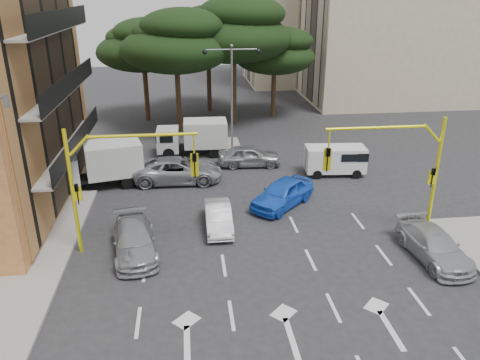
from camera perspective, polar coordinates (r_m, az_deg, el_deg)
The scene contains 21 objects.
ground at distance 21.59m, azimuth 3.38°, elevation -10.02°, with size 120.00×120.00×0.00m, color #28282B.
median_strip at distance 35.98m, azimuth -0.95°, elevation 3.72°, with size 1.40×6.00×0.15m, color gray.
apartment_beige_near at distance 55.17m, azimuth 19.43°, elevation 18.84°, with size 20.20×12.15×18.70m.
apartment_beige_far at distance 64.14m, azimuth 8.57°, elevation 19.20°, with size 16.20×12.15×16.70m.
pine_left_near at distance 40.10m, azimuth -7.78°, elevation 16.47°, with size 9.15×9.15×10.23m.
pine_center at distance 42.26m, azimuth -0.67°, elevation 17.89°, with size 9.98×9.98×11.16m.
pine_left_far at distance 44.29m, azimuth -11.71°, elevation 15.85°, with size 8.32×8.32×9.30m.
pine_right at distance 45.02m, azimuth 4.32°, elevation 15.44°, with size 7.49×7.49×8.37m.
pine_back at distance 47.13m, azimuth -3.87°, elevation 17.45°, with size 9.15×9.15×10.23m.
signal_mast_right at distance 23.65m, azimuth 19.23°, elevation 2.15°, with size 5.79×0.37×6.00m.
signal_mast_left at distance 21.63m, azimuth -15.38°, elevation 0.77°, with size 5.79×0.37×6.00m.
street_lamp_center at distance 34.66m, azimuth -1.01°, elevation 12.14°, with size 4.16×0.36×7.77m.
car_white_hatch at distance 24.18m, azimuth -2.66°, elevation -4.54°, with size 1.32×3.78×1.25m, color silver.
car_blue_compact at distance 26.67m, azimuth 5.21°, elevation -1.59°, with size 1.83×4.54×1.55m, color blue.
car_silver_wagon at distance 22.46m, azimuth -12.77°, elevation -7.19°, with size 1.91×4.70×1.37m, color #989B9F.
car_silver_cross_a at distance 30.15m, azimuth -7.55°, elevation 1.21°, with size 2.60×5.65×1.57m, color #9C9EA3.
car_silver_cross_b at distance 32.64m, azimuth 1.15°, elevation 2.98°, with size 1.76×4.37×1.49m, color gray.
car_silver_parked at distance 23.28m, azimuth 22.57°, elevation -7.39°, with size 1.88×4.62×1.34m, color #A9ACB1.
van_white at distance 31.68m, azimuth 11.50°, elevation 2.36°, with size 1.76×3.90×1.95m, color white, non-canonical shape.
box_truck_a at distance 30.26m, azimuth -17.00°, elevation 1.68°, with size 2.36×5.62×2.76m, color silver, non-canonical shape.
box_truck_b at distance 34.98m, azimuth -5.77°, elevation 5.14°, with size 2.20×5.24×2.58m, color silver, non-canonical shape.
Camera 1 is at (-3.36, -17.95, 11.51)m, focal length 35.00 mm.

